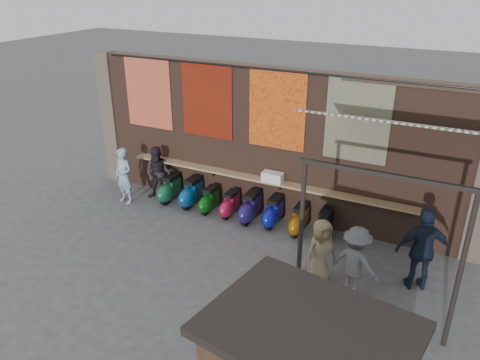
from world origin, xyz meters
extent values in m
plane|color=#474749|center=(0.00, 0.00, 0.00)|extent=(70.00, 70.00, 0.00)
cube|color=brown|center=(0.00, 2.70, 2.00)|extent=(10.00, 0.40, 4.00)
cube|color=#4C4238|center=(-5.20, 2.70, 2.00)|extent=(0.50, 0.50, 4.00)
cube|color=#9E7A51|center=(0.00, 2.33, 1.10)|extent=(8.00, 0.32, 0.05)
cube|color=white|center=(0.31, 2.30, 1.25)|extent=(0.54, 0.28, 0.26)
cube|color=maroon|center=(-3.60, 2.48, 3.00)|extent=(1.50, 0.02, 2.00)
cube|color=red|center=(-1.70, 2.48, 3.00)|extent=(1.50, 0.02, 2.00)
cube|color=orange|center=(0.30, 2.48, 3.00)|extent=(1.50, 0.02, 2.00)
cube|color=#22527D|center=(2.30, 2.48, 3.00)|extent=(1.50, 0.02, 2.00)
cylinder|color=black|center=(0.00, 2.47, 3.98)|extent=(9.50, 0.06, 0.06)
imported|color=#8BA8CB|center=(-3.87, 1.40, 0.82)|extent=(0.66, 0.49, 1.64)
imported|color=#271E25|center=(-3.11, 2.00, 0.80)|extent=(0.90, 0.78, 1.61)
imported|color=#161E31|center=(4.23, 0.94, 0.94)|extent=(1.19, 0.84, 1.87)
imported|color=#5E5D62|center=(3.06, 0.08, 0.80)|extent=(1.15, 0.83, 1.59)
imported|color=#8B7B58|center=(2.31, 0.17, 0.76)|extent=(0.83, 0.88, 1.52)
cube|color=black|center=(3.31, -3.85, 2.36)|extent=(2.65, 2.21, 0.12)
cube|color=gold|center=(3.45, -3.03, 1.67)|extent=(1.19, 0.24, 0.50)
cube|color=beige|center=(3.50, 0.90, 3.55)|extent=(3.20, 3.28, 0.97)
cube|color=#33261C|center=(3.50, 2.49, 3.95)|extent=(3.30, 0.08, 0.12)
cube|color=black|center=(3.50, -0.60, 3.08)|extent=(3.00, 0.08, 0.08)
cylinder|color=black|center=(2.10, -0.60, 1.55)|extent=(0.09, 0.09, 3.10)
cylinder|color=black|center=(4.90, -0.60, 1.55)|extent=(0.09, 0.09, 3.10)
camera|label=1|loc=(4.47, -8.01, 6.20)|focal=35.00mm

